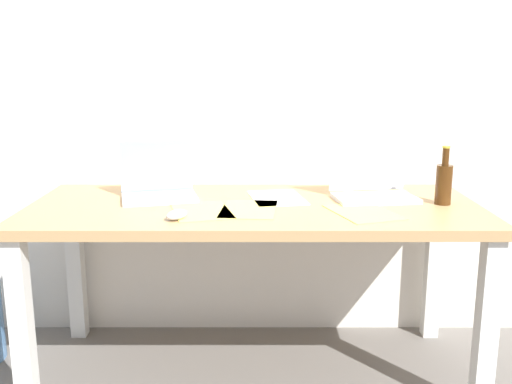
# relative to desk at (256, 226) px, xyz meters

# --- Properties ---
(ground_plane) EXTENTS (8.00, 8.00, 0.00)m
(ground_plane) POSITION_rel_desk_xyz_m (0.00, 0.00, -0.64)
(ground_plane) COLOR slate
(back_wall) EXTENTS (5.20, 0.08, 2.60)m
(back_wall) POSITION_rel_desk_xyz_m (0.00, 0.45, 0.66)
(back_wall) COLOR silver
(back_wall) RESTS_ON ground
(desk) EXTENTS (1.82, 0.77, 0.74)m
(desk) POSITION_rel_desk_xyz_m (0.00, 0.00, 0.00)
(desk) COLOR tan
(desk) RESTS_ON ground
(laptop_left) EXTENTS (0.35, 0.28, 0.24)m
(laptop_left) POSITION_rel_desk_xyz_m (-0.40, 0.11, 0.15)
(laptop_left) COLOR silver
(laptop_left) RESTS_ON desk
(laptop_right) EXTENTS (0.36, 0.27, 0.24)m
(laptop_right) POSITION_rel_desk_xyz_m (0.50, 0.10, 0.15)
(laptop_right) COLOR silver
(laptop_right) RESTS_ON desk
(beer_bottle) EXTENTS (0.06, 0.06, 0.24)m
(beer_bottle) POSITION_rel_desk_xyz_m (0.76, 0.00, 0.18)
(beer_bottle) COLOR #47280F
(beer_bottle) RESTS_ON desk
(computer_mouse) EXTENTS (0.10, 0.12, 0.03)m
(computer_mouse) POSITION_rel_desk_xyz_m (-0.28, -0.23, 0.11)
(computer_mouse) COLOR silver
(computer_mouse) RESTS_ON desk
(paper_sheet_front_right) EXTENTS (0.29, 0.35, 0.00)m
(paper_sheet_front_right) POSITION_rel_desk_xyz_m (0.42, -0.14, 0.09)
(paper_sheet_front_right) COLOR #F4E06B
(paper_sheet_front_right) RESTS_ON desk
(paper_sheet_center) EXTENTS (0.24, 0.31, 0.00)m
(paper_sheet_center) POSITION_rel_desk_xyz_m (-0.02, -0.09, 0.09)
(paper_sheet_center) COLOR #F4E06B
(paper_sheet_center) RESTS_ON desk
(paper_yellow_folder) EXTENTS (0.28, 0.34, 0.00)m
(paper_yellow_folder) POSITION_rel_desk_xyz_m (-0.20, -0.12, 0.09)
(paper_yellow_folder) COLOR #F4E06B
(paper_yellow_folder) RESTS_ON desk
(paper_sheet_near_back) EXTENTS (0.26, 0.33, 0.00)m
(paper_sheet_near_back) POSITION_rel_desk_xyz_m (0.10, 0.11, 0.09)
(paper_sheet_near_back) COLOR white
(paper_sheet_near_back) RESTS_ON desk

